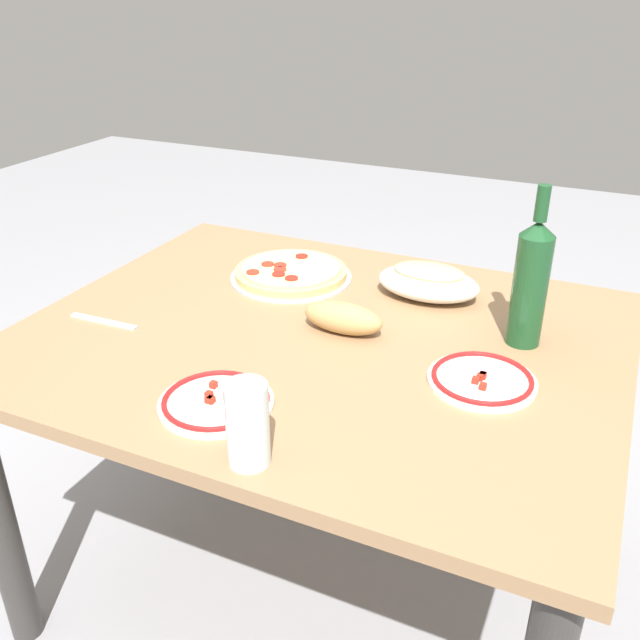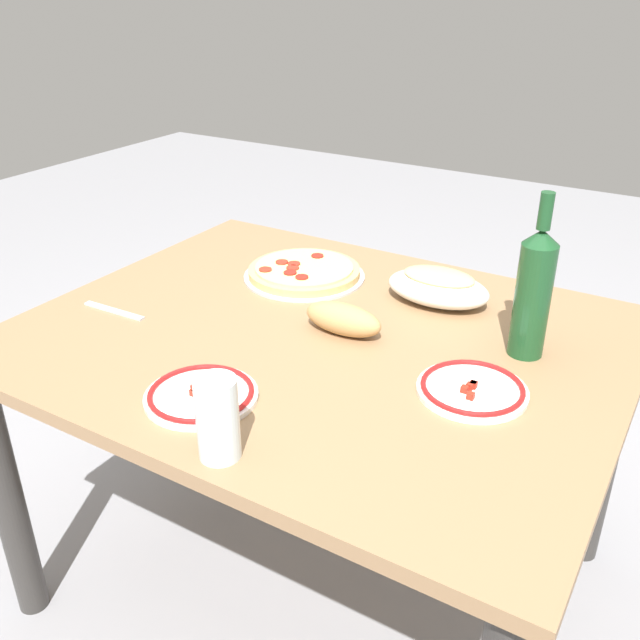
% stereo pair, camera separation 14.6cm
% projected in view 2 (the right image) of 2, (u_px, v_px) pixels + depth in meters
% --- Properties ---
extents(ground_plane, '(8.00, 8.00, 0.00)m').
position_uv_depth(ground_plane, '(320.00, 576.00, 1.80)').
color(ground_plane, gray).
rests_on(ground_plane, ground).
extents(dining_table, '(1.24, 1.00, 0.71)m').
position_uv_depth(dining_table, '(320.00, 377.00, 1.52)').
color(dining_table, '#93704C').
rests_on(dining_table, ground).
extents(pepperoni_pizza, '(0.30, 0.30, 0.03)m').
position_uv_depth(pepperoni_pizza, '(304.00, 272.00, 1.73)').
color(pepperoni_pizza, '#B7B7BC').
rests_on(pepperoni_pizza, dining_table).
extents(baked_pasta_dish, '(0.24, 0.15, 0.08)m').
position_uv_depth(baked_pasta_dish, '(438.00, 286.00, 1.59)').
color(baked_pasta_dish, white).
rests_on(baked_pasta_dish, dining_table).
extents(wine_bottle, '(0.07, 0.07, 0.33)m').
position_uv_depth(wine_bottle, '(533.00, 291.00, 1.33)').
color(wine_bottle, '#194723').
rests_on(wine_bottle, dining_table).
extents(water_glass, '(0.07, 0.07, 0.14)m').
position_uv_depth(water_glass, '(218.00, 419.00, 1.07)').
color(water_glass, silver).
rests_on(water_glass, dining_table).
extents(side_plate_near, '(0.20, 0.20, 0.02)m').
position_uv_depth(side_plate_near, '(201.00, 394.00, 1.24)').
color(side_plate_near, white).
rests_on(side_plate_near, dining_table).
extents(side_plate_far, '(0.20, 0.20, 0.02)m').
position_uv_depth(side_plate_far, '(472.00, 389.00, 1.26)').
color(side_plate_far, white).
rests_on(side_plate_far, dining_table).
extents(bread_loaf, '(0.18, 0.07, 0.07)m').
position_uv_depth(bread_loaf, '(343.00, 319.00, 1.46)').
color(bread_loaf, tan).
rests_on(bread_loaf, dining_table).
extents(fork_right, '(0.17, 0.02, 0.00)m').
position_uv_depth(fork_right, '(114.00, 311.00, 1.56)').
color(fork_right, '#B7B7BC').
rests_on(fork_right, dining_table).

